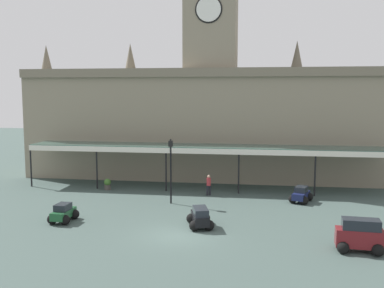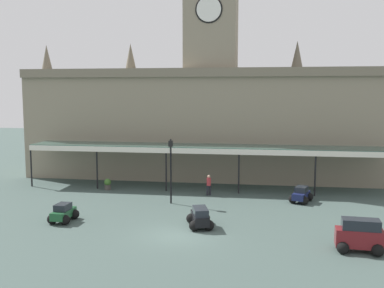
% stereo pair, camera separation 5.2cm
% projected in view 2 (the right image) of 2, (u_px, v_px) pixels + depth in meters
% --- Properties ---
extents(ground_plane, '(140.00, 140.00, 0.00)m').
position_uv_depth(ground_plane, '(177.00, 235.00, 25.83)').
color(ground_plane, '#3E4F4B').
extents(station_building, '(35.73, 6.79, 19.90)m').
position_uv_depth(station_building, '(211.00, 115.00, 42.89)').
color(station_building, gray).
rests_on(station_building, ground).
extents(entrance_canopy, '(30.65, 3.26, 3.76)m').
position_uv_depth(entrance_canopy, '(204.00, 147.00, 37.68)').
color(entrance_canopy, '#38564C').
rests_on(entrance_canopy, ground).
extents(car_navy_sedan, '(1.94, 2.23, 1.19)m').
position_uv_depth(car_navy_sedan, '(301.00, 196.00, 33.53)').
color(car_navy_sedan, '#19214C').
rests_on(car_navy_sedan, ground).
extents(car_black_estate, '(1.92, 2.41, 1.27)m').
position_uv_depth(car_black_estate, '(200.00, 218.00, 27.31)').
color(car_black_estate, black).
rests_on(car_black_estate, ground).
extents(car_maroon_van, '(2.46, 1.71, 1.77)m').
position_uv_depth(car_maroon_van, '(359.00, 237.00, 23.03)').
color(car_maroon_van, maroon).
rests_on(car_maroon_van, ground).
extents(car_green_sedan, '(1.57, 2.08, 1.19)m').
position_uv_depth(car_green_sedan, '(63.00, 214.00, 28.48)').
color(car_green_sedan, '#1E512D').
rests_on(car_green_sedan, ground).
extents(pedestrian_near_entrance, '(0.37, 0.34, 1.67)m').
position_uv_depth(pedestrian_near_entrance, '(209.00, 184.00, 35.63)').
color(pedestrian_near_entrance, black).
rests_on(pedestrian_near_entrance, ground).
extents(victorian_lamppost, '(0.30, 0.30, 4.88)m').
position_uv_depth(victorian_lamppost, '(171.00, 164.00, 32.82)').
color(victorian_lamppost, black).
rests_on(victorian_lamppost, ground).
extents(planter_forecourt_centre, '(0.60, 0.60, 0.96)m').
position_uv_depth(planter_forecourt_centre, '(108.00, 184.00, 37.77)').
color(planter_forecourt_centre, '#47423D').
rests_on(planter_forecourt_centre, ground).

